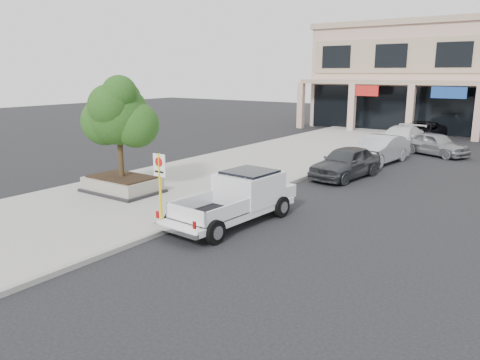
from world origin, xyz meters
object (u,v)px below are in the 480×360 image
object	(u,v)px
planter_tree	(123,115)
curb_car_d	(421,132)
curb_car_b	(379,150)
curb_car_a	(346,162)
lot_car_a	(435,144)
curb_car_c	(400,138)
pickup_truck	(231,200)
no_parking_sign	(160,177)
planter	(122,184)

from	to	relation	value
planter_tree	curb_car_d	distance (m)	23.90
curb_car_b	curb_car_d	distance (m)	9.74
planter_tree	curb_car_a	distance (m)	10.89
planter_tree	lot_car_a	size ratio (longest dim) A/B	0.94
curb_car_b	curb_car_c	bearing A→B (deg)	102.10
pickup_truck	curb_car_a	size ratio (longest dim) A/B	1.19
no_parking_sign	curb_car_d	world-z (taller)	no_parking_sign
pickup_truck	curb_car_c	xyz separation A→B (m)	(-0.11, 19.21, -0.07)
curb_car_c	pickup_truck	bearing A→B (deg)	-87.56
curb_car_a	curb_car_d	size ratio (longest dim) A/B	0.81
planter_tree	curb_car_b	bearing A→B (deg)	64.52
planter_tree	curb_car_c	xyz separation A→B (m)	(5.83, 18.65, -2.62)
pickup_truck	curb_car_b	bearing A→B (deg)	92.45
planter_tree	curb_car_a	world-z (taller)	planter_tree
planter	curb_car_a	xyz separation A→B (m)	(6.40, 8.67, 0.31)
curb_car_a	curb_car_b	distance (m)	4.72
curb_car_a	lot_car_a	xyz separation A→B (m)	(2.03, 9.34, -0.06)
lot_car_a	curb_car_c	bearing A→B (deg)	96.62
planter_tree	pickup_truck	bearing A→B (deg)	-5.45
no_parking_sign	curb_car_d	size ratio (longest dim) A/B	0.41
curb_car_c	curb_car_a	bearing A→B (deg)	-85.45
planter	curb_car_c	xyz separation A→B (m)	(5.96, 18.80, 0.32)
curb_car_c	curb_car_d	bearing A→B (deg)	89.03
curb_car_c	curb_car_d	world-z (taller)	curb_car_c
planter_tree	curb_car_b	distance (m)	14.90
lot_car_a	no_parking_sign	bearing A→B (deg)	-168.10
no_parking_sign	planter_tree	bearing A→B (deg)	153.86
planter_tree	no_parking_sign	xyz separation A→B (m)	(3.91, -1.92, -1.78)
curb_car_c	no_parking_sign	bearing A→B (deg)	-93.23
curb_car_b	curb_car_c	distance (m)	5.43
planter	curb_car_b	world-z (taller)	curb_car_b
planter	curb_car_c	distance (m)	19.73
no_parking_sign	planter	bearing A→B (deg)	156.42
no_parking_sign	curb_car_c	distance (m)	20.67
curb_car_b	curb_car_c	xyz separation A→B (m)	(-0.48, 5.41, -0.00)
curb_car_b	curb_car_c	size ratio (longest dim) A/B	0.89
curb_car_c	curb_car_b	bearing A→B (deg)	-82.85
planter	pickup_truck	world-z (taller)	pickup_truck
curb_car_d	pickup_truck	bearing A→B (deg)	-89.22
lot_car_a	curb_car_b	bearing A→B (deg)	-178.87
planter	pickup_truck	bearing A→B (deg)	-3.89
planter_tree	pickup_truck	size ratio (longest dim) A/B	0.73
planter	pickup_truck	distance (m)	6.11
lot_car_a	curb_car_a	bearing A→B (deg)	-167.87
pickup_truck	lot_car_a	size ratio (longest dim) A/B	1.29
pickup_truck	curb_car_d	bearing A→B (deg)	93.67
curb_car_d	planter_tree	bearing A→B (deg)	-103.72
planter	curb_car_a	size ratio (longest dim) A/B	0.70
curb_car_c	lot_car_a	distance (m)	2.59
curb_car_a	curb_car_b	xyz separation A→B (m)	(0.04, 4.72, 0.01)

